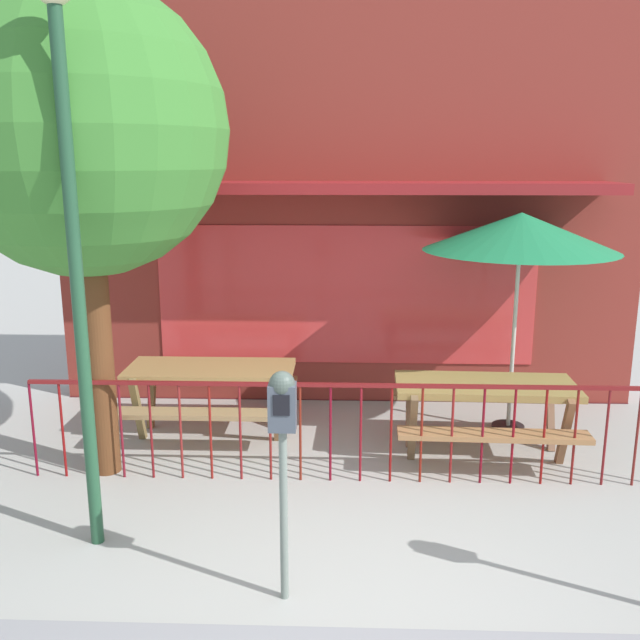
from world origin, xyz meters
name	(u,v)px	position (x,y,z in m)	size (l,w,h in m)	color
ground	(345,604)	(0.00, 0.00, 0.00)	(40.00, 40.00, 0.00)	#A8A7A1
pub_storefront	(347,196)	(0.00, 4.34, 2.54)	(7.05, 1.36, 5.11)	#48181C
patio_fence_front	(346,415)	(0.00, 1.88, 0.66)	(5.95, 0.04, 0.97)	maroon
picnic_table_left	(211,381)	(-1.47, 2.98, 0.61)	(1.80, 1.37, 0.79)	#A47D46
picnic_table_right	(485,398)	(1.41, 2.52, 0.61)	(1.84, 1.42, 0.79)	olive
patio_umbrella	(521,233)	(1.83, 3.22, 2.21)	(2.05, 2.05, 2.43)	black
parking_meter_far	(283,426)	(-0.42, 0.07, 1.27)	(0.18, 0.17, 1.64)	slate
street_tree	(82,132)	(-2.32, 2.01, 3.20)	(2.58, 2.58, 4.51)	#5A331A
street_lamp	(70,192)	(-1.97, 0.73, 2.74)	(0.28, 0.28, 4.25)	#224C31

